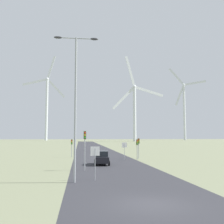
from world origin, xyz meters
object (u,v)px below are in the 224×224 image
stop_sign_near (95,157)px  traffic_light_post_near_left (85,142)px  wind_turbine_left (47,103)px  traffic_light_post_mid_right (139,144)px  car_approaching (102,158)px  traffic_light_post_near_right (137,145)px  traffic_light_post_mid_left (72,144)px  wind_turbine_right (184,106)px  streetlamp (76,92)px  wind_turbine_center (135,106)px  stop_sign_far (124,148)px

stop_sign_near → traffic_light_post_near_left: size_ratio=0.66×
traffic_light_post_near_left → wind_turbine_left: 200.88m
stop_sign_near → traffic_light_post_mid_right: bearing=67.7°
wind_turbine_left → stop_sign_near: bearing=-81.7°
car_approaching → stop_sign_near: bearing=-97.6°
traffic_light_post_near_right → traffic_light_post_mid_left: (-10.63, 6.73, -0.05)m
car_approaching → wind_turbine_right: size_ratio=0.06×
streetlamp → traffic_light_post_near_right: (9.59, 19.40, -5.16)m
wind_turbine_center → wind_turbine_right: bearing=41.1°
car_approaching → wind_turbine_right: 223.12m
stop_sign_far → car_approaching: stop_sign_far is taller
stop_sign_far → traffic_light_post_near_right: 2.11m
stop_sign_far → wind_turbine_center: wind_turbine_center is taller
stop_sign_near → wind_turbine_left: bearing=98.3°
traffic_light_post_near_left → wind_turbine_right: size_ratio=0.06×
traffic_light_post_mid_left → wind_turbine_right: bearing=62.1°
stop_sign_near → traffic_light_post_mid_right: size_ratio=0.85×
traffic_light_post_near_left → car_approaching: traffic_light_post_near_left is taller
traffic_light_post_mid_right → car_approaching: 11.88m
streetlamp → traffic_light_post_mid_right: size_ratio=3.61×
traffic_light_post_mid_left → wind_turbine_center: size_ratio=0.05×
wind_turbine_left → car_approaching: bearing=-80.7°
streetlamp → traffic_light_post_near_right: bearing=63.7°
traffic_light_post_mid_left → wind_turbine_left: bearing=98.5°
traffic_light_post_mid_right → wind_turbine_center: 144.06m
stop_sign_near → traffic_light_post_near_right: size_ratio=0.88×
stop_sign_far → wind_turbine_left: size_ratio=0.04×
car_approaching → wind_turbine_right: (94.57, 199.69, 30.98)m
traffic_light_post_mid_right → wind_turbine_center: size_ratio=0.06×
stop_sign_near → traffic_light_post_mid_left: size_ratio=0.90×
traffic_light_post_near_right → traffic_light_post_mid_right: (0.95, 3.05, 0.10)m
traffic_light_post_mid_right → traffic_light_post_near_left: bearing=-122.5°
traffic_light_post_near_right → traffic_light_post_mid_right: traffic_light_post_mid_right is taller
traffic_light_post_near_right → stop_sign_far: bearing=168.9°
car_approaching → wind_turbine_right: bearing=64.7°
stop_sign_far → wind_turbine_center: 147.33m
stop_sign_near → traffic_light_post_near_left: 6.56m
stop_sign_far → traffic_light_post_near_right: (2.02, -0.40, 0.46)m
wind_turbine_left → wind_turbine_center: size_ratio=1.18×
car_approaching → wind_turbine_left: 196.02m
wind_turbine_right → wind_turbine_left: bearing=-176.0°
car_approaching → traffic_light_post_near_right: bearing=45.3°
streetlamp → traffic_light_post_mid_left: bearing=92.3°
stop_sign_far → wind_turbine_left: (-35.35, 184.32, 30.15)m
streetlamp → wind_turbine_center: size_ratio=0.20×
wind_turbine_left → wind_turbine_right: 126.02m
stop_sign_near → traffic_light_post_near_left: bearing=97.0°
streetlamp → traffic_light_post_mid_left: (-1.04, 26.13, -5.21)m
stop_sign_near → stop_sign_far: stop_sign_near is taller
stop_sign_near → traffic_light_post_near_left: traffic_light_post_near_left is taller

